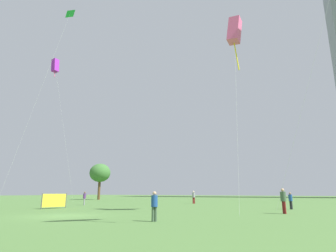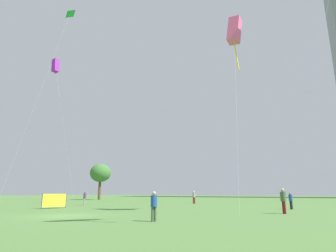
{
  "view_description": "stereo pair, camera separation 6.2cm",
  "coord_description": "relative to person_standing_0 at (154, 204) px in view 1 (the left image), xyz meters",
  "views": [
    {
      "loc": [
        16.3,
        -13.54,
        1.55
      ],
      "look_at": [
        2.92,
        9.11,
        7.82
      ],
      "focal_mm": 29.88,
      "sensor_mm": 36.0,
      "label": 1
    },
    {
      "loc": [
        16.35,
        -13.51,
        1.55
      ],
      "look_at": [
        2.92,
        9.11,
        7.82
      ],
      "focal_mm": 29.88,
      "sensor_mm": 36.0,
      "label": 2
    }
  ],
  "objects": [
    {
      "name": "ground",
      "position": [
        -7.5,
        0.13,
        -0.93
      ],
      "size": [
        280.0,
        280.0,
        0.0
      ],
      "primitive_type": "plane",
      "color": "#4C7538"
    },
    {
      "name": "person_standing_0",
      "position": [
        0.0,
        0.0,
        0.0
      ],
      "size": [
        0.36,
        0.36,
        1.62
      ],
      "rotation": [
        0.0,
        0.0,
        4.13
      ],
      "color": "#3F593F",
      "rests_on": "ground"
    },
    {
      "name": "person_standing_1",
      "position": [
        -9.08,
        24.11,
        0.1
      ],
      "size": [
        0.4,
        0.4,
        1.78
      ],
      "rotation": [
        0.0,
        0.0,
        0.64
      ],
      "color": "maroon",
      "rests_on": "ground"
    },
    {
      "name": "person_standing_2",
      "position": [
        -18.98,
        12.72,
        0.02
      ],
      "size": [
        0.37,
        0.37,
        1.65
      ],
      "rotation": [
        0.0,
        0.0,
        5.59
      ],
      "color": "gray",
      "rests_on": "ground"
    },
    {
      "name": "person_standing_3",
      "position": [
        4.87,
        16.21,
        -0.03
      ],
      "size": [
        0.35,
        0.35,
        1.57
      ],
      "rotation": [
        0.0,
        0.0,
        2.57
      ],
      "color": "#2D2D33",
      "rests_on": "ground"
    },
    {
      "name": "person_standing_4",
      "position": [
        5.22,
        9.81,
        0.14
      ],
      "size": [
        0.41,
        0.41,
        1.86
      ],
      "rotation": [
        0.0,
        0.0,
        2.27
      ],
      "color": "maroon",
      "rests_on": "ground"
    },
    {
      "name": "kite_flying_2",
      "position": [
        2.64,
        8.57,
        14.52
      ],
      "size": [
        1.18,
        3.33,
        16.78
      ],
      "color": "silver",
      "rests_on": "ground"
    },
    {
      "name": "kite_flying_3",
      "position": [
        -18.43,
        7.44,
        22.71
      ],
      "size": [
        6.57,
        3.45,
        24.48
      ],
      "color": "silver",
      "rests_on": "ground"
    },
    {
      "name": "kite_flying_4",
      "position": [
        -26.8,
        12.23,
        19.87
      ],
      "size": [
        1.01,
        5.93,
        21.9
      ],
      "color": "silver",
      "rests_on": "ground"
    },
    {
      "name": "park_tree_0",
      "position": [
        -37.04,
        33.86,
        4.91
      ],
      "size": [
        4.64,
        4.64,
        7.95
      ],
      "color": "brown",
      "rests_on": "ground"
    },
    {
      "name": "event_banner",
      "position": [
        -15.63,
        5.62,
        -0.15
      ],
      "size": [
        0.48,
        2.59,
        1.47
      ],
      "color": "#4C4C4C",
      "rests_on": "ground"
    }
  ]
}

